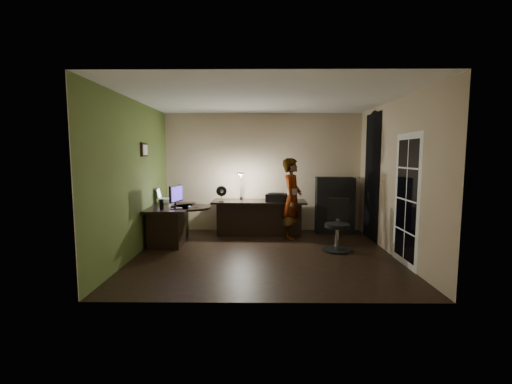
{
  "coord_description": "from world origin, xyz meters",
  "views": [
    {
      "loc": [
        -0.08,
        -5.91,
        1.75
      ],
      "look_at": [
        -0.15,
        1.05,
        1.0
      ],
      "focal_mm": 24.0,
      "sensor_mm": 36.0,
      "label": 1
    }
  ],
  "objects_px": {
    "cabinet": "(335,205)",
    "desk_left": "(171,225)",
    "desk_right": "(259,218)",
    "person": "(292,199)",
    "monitor": "(175,201)",
    "office_chair": "(337,225)"
  },
  "relations": [
    {
      "from": "desk_right",
      "to": "person",
      "type": "relative_size",
      "value": 1.2
    },
    {
      "from": "monitor",
      "to": "person",
      "type": "distance_m",
      "value": 2.39
    },
    {
      "from": "desk_right",
      "to": "office_chair",
      "type": "height_order",
      "value": "office_chair"
    },
    {
      "from": "desk_left",
      "to": "desk_right",
      "type": "distance_m",
      "value": 1.9
    },
    {
      "from": "desk_left",
      "to": "cabinet",
      "type": "xyz_separation_m",
      "value": [
        3.45,
        0.99,
        0.26
      ]
    },
    {
      "from": "desk_right",
      "to": "office_chair",
      "type": "relative_size",
      "value": 2.13
    },
    {
      "from": "monitor",
      "to": "office_chair",
      "type": "relative_size",
      "value": 0.52
    },
    {
      "from": "monitor",
      "to": "person",
      "type": "relative_size",
      "value": 0.29
    },
    {
      "from": "cabinet",
      "to": "office_chair",
      "type": "height_order",
      "value": "cabinet"
    },
    {
      "from": "desk_left",
      "to": "monitor",
      "type": "xyz_separation_m",
      "value": [
        0.16,
        -0.31,
        0.53
      ]
    },
    {
      "from": "cabinet",
      "to": "monitor",
      "type": "relative_size",
      "value": 2.54
    },
    {
      "from": "desk_left",
      "to": "cabinet",
      "type": "distance_m",
      "value": 3.6
    },
    {
      "from": "office_chair",
      "to": "desk_right",
      "type": "bearing_deg",
      "value": 153.32
    },
    {
      "from": "desk_left",
      "to": "office_chair",
      "type": "distance_m",
      "value": 3.21
    },
    {
      "from": "desk_left",
      "to": "person",
      "type": "bearing_deg",
      "value": 9.28
    },
    {
      "from": "cabinet",
      "to": "desk_left",
      "type": "bearing_deg",
      "value": -160.22
    },
    {
      "from": "desk_left",
      "to": "monitor",
      "type": "distance_m",
      "value": 0.64
    },
    {
      "from": "cabinet",
      "to": "person",
      "type": "distance_m",
      "value": 1.17
    },
    {
      "from": "desk_right",
      "to": "cabinet",
      "type": "xyz_separation_m",
      "value": [
        1.7,
        0.25,
        0.25
      ]
    },
    {
      "from": "desk_right",
      "to": "cabinet",
      "type": "distance_m",
      "value": 1.74
    },
    {
      "from": "cabinet",
      "to": "person",
      "type": "relative_size",
      "value": 0.74
    },
    {
      "from": "monitor",
      "to": "desk_left",
      "type": "bearing_deg",
      "value": 130.44
    }
  ]
}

